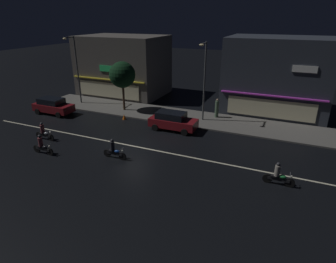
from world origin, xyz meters
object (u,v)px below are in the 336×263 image
object	(u,v)px
parked_car_near_kerb	(173,121)
pedestrian_on_sidewalk	(217,109)
motorcycle_trailing_far	(114,150)
motorcycle_opposite_lane	(44,133)
motorcycle_following	(42,146)
motorcycle_lead	(278,176)
parked_car_trailing	(53,106)
traffic_cone	(124,117)
streetlamp_west	(76,65)
streetlamp_mid	(204,76)

from	to	relation	value
parked_car_near_kerb	pedestrian_on_sidewalk	bearing A→B (deg)	57.98
motorcycle_trailing_far	motorcycle_opposite_lane	bearing A→B (deg)	3.86
parked_car_near_kerb	motorcycle_following	bearing A→B (deg)	-130.10
motorcycle_following	motorcycle_lead	bearing A→B (deg)	-172.52
parked_car_trailing	motorcycle_following	bearing A→B (deg)	129.58
pedestrian_on_sidewalk	motorcycle_opposite_lane	bearing A→B (deg)	-69.60
motorcycle_trailing_far	traffic_cone	distance (m)	8.45
streetlamp_west	motorcycle_lead	distance (m)	24.62
motorcycle_following	motorcycle_trailing_far	size ratio (longest dim) A/B	1.00
motorcycle_trailing_far	traffic_cone	world-z (taller)	motorcycle_trailing_far
parked_car_near_kerb	motorcycle_trailing_far	distance (m)	7.13
streetlamp_west	parked_car_trailing	distance (m)	5.38
motorcycle_following	motorcycle_trailing_far	distance (m)	5.57
streetlamp_mid	parked_car_trailing	distance (m)	16.15
pedestrian_on_sidewalk	parked_car_near_kerb	bearing A→B (deg)	-54.33
motorcycle_lead	traffic_cone	distance (m)	16.36
streetlamp_mid	motorcycle_opposite_lane	world-z (taller)	streetlamp_mid
motorcycle_lead	motorcycle_following	world-z (taller)	same
pedestrian_on_sidewalk	traffic_cone	xyz separation A→B (m)	(-8.45, -4.00, -0.75)
streetlamp_west	motorcycle_trailing_far	bearing A→B (deg)	-41.28
motorcycle_following	motorcycle_opposite_lane	world-z (taller)	same
motorcycle_lead	motorcycle_opposite_lane	bearing A→B (deg)	5.93
pedestrian_on_sidewalk	motorcycle_lead	size ratio (longest dim) A/B	1.01
streetlamp_mid	pedestrian_on_sidewalk	size ratio (longest dim) A/B	3.89
parked_car_near_kerb	motorcycle_following	size ratio (longest dim) A/B	2.26
parked_car_near_kerb	motorcycle_opposite_lane	distance (m)	11.07
streetlamp_west	motorcycle_following	distance (m)	13.59
streetlamp_mid	motorcycle_trailing_far	distance (m)	11.35
parked_car_near_kerb	motorcycle_lead	bearing A→B (deg)	-31.72
streetlamp_mid	parked_car_near_kerb	world-z (taller)	streetlamp_mid
parked_car_trailing	motorcycle_opposite_lane	world-z (taller)	parked_car_trailing
streetlamp_west	pedestrian_on_sidewalk	bearing A→B (deg)	5.43
pedestrian_on_sidewalk	motorcycle_opposite_lane	distance (m)	16.24
pedestrian_on_sidewalk	motorcycle_following	distance (m)	16.45
streetlamp_west	parked_car_trailing	world-z (taller)	streetlamp_west
streetlamp_west	traffic_cone	xyz separation A→B (m)	(7.58, -2.48, -4.27)
streetlamp_mid	motorcycle_lead	size ratio (longest dim) A/B	3.91
streetlamp_mid	parked_car_near_kerb	distance (m)	5.14
streetlamp_west	motorcycle_lead	size ratio (longest dim) A/B	3.95
parked_car_near_kerb	motorcycle_trailing_far	size ratio (longest dim) A/B	2.26
pedestrian_on_sidewalk	traffic_cone	size ratio (longest dim) A/B	3.47
streetlamp_west	motorcycle_following	xyz separation A→B (m)	(6.04, -11.54, -3.91)
streetlamp_west	pedestrian_on_sidewalk	distance (m)	16.49
pedestrian_on_sidewalk	motorcycle_following	size ratio (longest dim) A/B	1.01
parked_car_near_kerb	motorcycle_lead	distance (m)	11.13
streetlamp_mid	traffic_cone	distance (m)	8.88
parked_car_trailing	traffic_cone	world-z (taller)	parked_car_trailing
motorcycle_lead	traffic_cone	world-z (taller)	motorcycle_lead
streetlamp_west	streetlamp_mid	distance (m)	14.98
parked_car_trailing	streetlamp_mid	bearing A→B (deg)	-165.39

